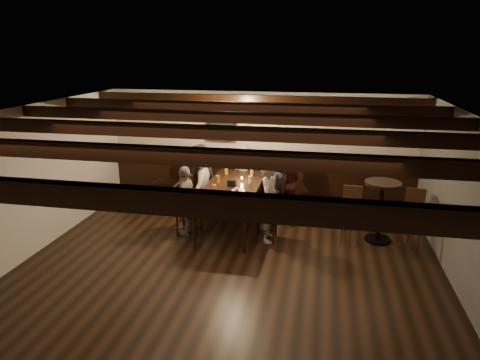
% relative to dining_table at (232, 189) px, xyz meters
% --- Properties ---
extents(room, '(7.00, 7.00, 7.00)m').
position_rel_dining_table_xyz_m(room, '(0.00, 0.16, 0.32)').
color(room, black).
rests_on(room, ground).
extents(dining_table, '(1.00, 2.20, 0.82)m').
position_rel_dining_table_xyz_m(dining_table, '(0.00, 0.00, 0.00)').
color(dining_table, black).
rests_on(dining_table, floor).
extents(chair_left_near, '(0.40, 0.40, 0.88)m').
position_rel_dining_table_xyz_m(chair_left_near, '(-0.72, 0.46, -0.49)').
color(chair_left_near, black).
rests_on(chair_left_near, floor).
extents(chair_left_far, '(0.43, 0.43, 0.94)m').
position_rel_dining_table_xyz_m(chair_left_far, '(-0.72, -0.44, -0.47)').
color(chair_left_far, black).
rests_on(chair_left_far, floor).
extents(chair_right_near, '(0.45, 0.45, 0.97)m').
position_rel_dining_table_xyz_m(chair_right_near, '(0.72, 0.44, -0.46)').
color(chair_right_near, black).
rests_on(chair_right_near, floor).
extents(chair_right_far, '(0.40, 0.40, 0.86)m').
position_rel_dining_table_xyz_m(chair_right_far, '(0.71, -0.46, -0.49)').
color(chair_right_far, black).
rests_on(chair_right_far, floor).
extents(person_bench_left, '(0.67, 0.44, 1.37)m').
position_rel_dining_table_xyz_m(person_bench_left, '(-0.89, 0.91, -0.07)').
color(person_bench_left, black).
rests_on(person_bench_left, floor).
extents(person_bench_centre, '(0.50, 0.33, 1.36)m').
position_rel_dining_table_xyz_m(person_bench_centre, '(0.01, 1.05, -0.08)').
color(person_bench_centre, gray).
rests_on(person_bench_centre, floor).
extents(person_bench_right, '(0.65, 0.51, 1.32)m').
position_rel_dining_table_xyz_m(person_bench_right, '(0.91, 0.89, -0.09)').
color(person_bench_right, '#521E1C').
rests_on(person_bench_right, floor).
extents(person_left_near, '(0.53, 0.91, 1.40)m').
position_rel_dining_table_xyz_m(person_left_near, '(-0.75, 0.46, -0.05)').
color(person_left_near, '#AA9E90').
rests_on(person_left_near, floor).
extents(person_left_far, '(0.32, 0.75, 1.27)m').
position_rel_dining_table_xyz_m(person_left_far, '(-0.75, -0.44, -0.12)').
color(person_left_far, gray).
rests_on(person_left_far, floor).
extents(person_right_near, '(0.46, 0.70, 1.42)m').
position_rel_dining_table_xyz_m(person_right_near, '(0.75, 0.44, -0.05)').
color(person_right_near, '#2C2B2E').
rests_on(person_right_near, floor).
extents(person_right_far, '(0.34, 0.52, 1.42)m').
position_rel_dining_table_xyz_m(person_right_far, '(0.75, -0.46, -0.04)').
color(person_right_far, gray).
rests_on(person_right_far, floor).
extents(pint_a, '(0.07, 0.07, 0.14)m').
position_rel_dining_table_xyz_m(pint_a, '(-0.27, 0.70, 0.14)').
color(pint_a, '#BF7219').
rests_on(pint_a, dining_table).
extents(pint_b, '(0.07, 0.07, 0.14)m').
position_rel_dining_table_xyz_m(pint_b, '(0.25, 0.65, 0.14)').
color(pint_b, '#BF7219').
rests_on(pint_b, dining_table).
extents(pint_c, '(0.07, 0.07, 0.14)m').
position_rel_dining_table_xyz_m(pint_c, '(-0.30, 0.10, 0.14)').
color(pint_c, '#BF7219').
rests_on(pint_c, dining_table).
extents(pint_d, '(0.07, 0.07, 0.14)m').
position_rel_dining_table_xyz_m(pint_d, '(0.30, 0.20, 0.14)').
color(pint_d, silver).
rests_on(pint_d, dining_table).
extents(pint_e, '(0.07, 0.07, 0.14)m').
position_rel_dining_table_xyz_m(pint_e, '(-0.22, -0.45, 0.14)').
color(pint_e, '#BF7219').
rests_on(pint_e, dining_table).
extents(pint_f, '(0.07, 0.07, 0.14)m').
position_rel_dining_table_xyz_m(pint_f, '(0.20, -0.55, 0.14)').
color(pint_f, silver).
rests_on(pint_f, dining_table).
extents(pint_g, '(0.07, 0.07, 0.14)m').
position_rel_dining_table_xyz_m(pint_g, '(0.04, -0.80, 0.14)').
color(pint_g, '#BF7219').
rests_on(pint_g, dining_table).
extents(plate_near, '(0.24, 0.24, 0.01)m').
position_rel_dining_table_xyz_m(plate_near, '(-0.16, -0.70, 0.08)').
color(plate_near, white).
rests_on(plate_near, dining_table).
extents(plate_far, '(0.24, 0.24, 0.01)m').
position_rel_dining_table_xyz_m(plate_far, '(0.18, -0.30, 0.08)').
color(plate_far, white).
rests_on(plate_far, dining_table).
extents(condiment_caddy, '(0.15, 0.10, 0.12)m').
position_rel_dining_table_xyz_m(condiment_caddy, '(-0.00, -0.05, 0.13)').
color(condiment_caddy, black).
rests_on(condiment_caddy, dining_table).
extents(candle, '(0.05, 0.05, 0.05)m').
position_rel_dining_table_xyz_m(candle, '(0.12, 0.30, 0.09)').
color(candle, beige).
rests_on(candle, dining_table).
extents(high_top_table, '(0.61, 0.61, 1.08)m').
position_rel_dining_table_xyz_m(high_top_table, '(2.64, -0.11, -0.05)').
color(high_top_table, black).
rests_on(high_top_table, floor).
extents(bar_stool_left, '(0.34, 0.36, 1.10)m').
position_rel_dining_table_xyz_m(bar_stool_left, '(2.14, -0.31, -0.35)').
color(bar_stool_left, '#332210').
rests_on(bar_stool_left, floor).
extents(bar_stool_right, '(0.35, 0.37, 1.10)m').
position_rel_dining_table_xyz_m(bar_stool_right, '(3.14, -0.26, -0.35)').
color(bar_stool_right, '#332210').
rests_on(bar_stool_right, floor).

